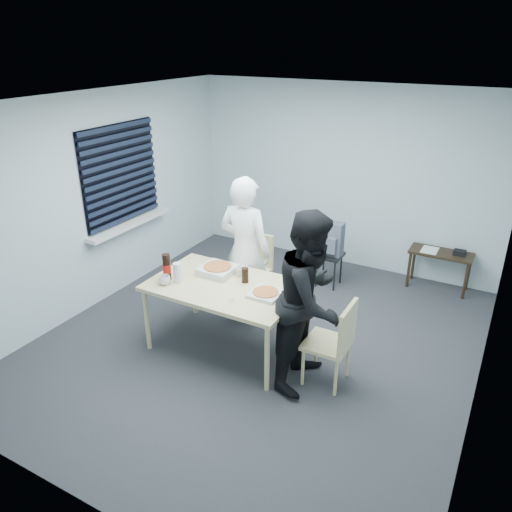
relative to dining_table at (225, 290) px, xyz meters
The scene contains 19 objects.
room 2.17m from the dining_table, 160.75° to the left, with size 5.00×5.00×5.00m.
dining_table is the anchor object (origin of this frame).
chair_far 1.14m from the dining_table, 103.18° to the left, with size 0.42×0.42×0.89m.
chair_right 1.27m from the dining_table, ahead, with size 0.42×0.42×0.89m.
person_white 0.67m from the dining_table, 100.97° to the left, with size 0.65×0.42×1.77m, color white.
person_black 1.01m from the dining_table, ahead, with size 0.86×0.47×1.77m, color black.
side_table 3.12m from the dining_table, 55.37° to the left, with size 0.80×0.36×0.54m.
stool 2.02m from the dining_table, 77.28° to the left, with size 0.33×0.33×0.46m.
backpack 1.97m from the dining_table, 77.19° to the left, with size 0.32×0.24×0.45m.
pizza_box_a 0.31m from the dining_table, 138.22° to the left, with size 0.36×0.36×0.09m.
pizza_box_b 0.48m from the dining_table, ahead, with size 0.31×0.31×0.04m.
mug_a 0.64m from the dining_table, 152.05° to the right, with size 0.12×0.12×0.10m, color silver.
mug_b 0.27m from the dining_table, 83.35° to the left, with size 0.10×0.10×0.09m, color silver.
cola_glass 0.26m from the dining_table, 44.60° to the left, with size 0.07×0.07×0.16m, color black.
soda_bottle 0.67m from the dining_table, 163.37° to the right, with size 0.09×0.09×0.29m.
plastic_cups 0.53m from the dining_table, 158.40° to the right, with size 0.09×0.09×0.22m, color silver.
rubber_band 0.36m from the dining_table, 47.96° to the right, with size 0.06×0.06×0.00m, color red.
papers 3.02m from the dining_table, 57.56° to the left, with size 0.20×0.28×0.00m, color white.
black_box 3.25m from the dining_table, 52.30° to the left, with size 0.15×0.11×0.07m, color black.
Camera 1 is at (2.26, -4.19, 3.17)m, focal length 35.00 mm.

